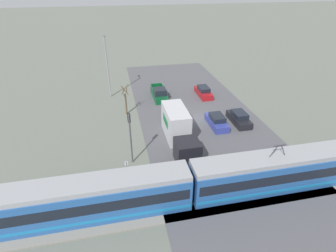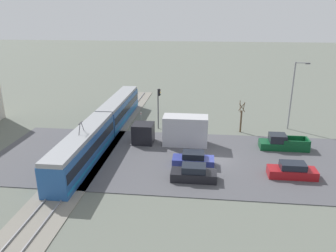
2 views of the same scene
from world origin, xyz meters
TOP-DOWN VIEW (x-y plane):
  - ground_plane at (0.00, 0.00)m, footprint 320.00×320.00m
  - road_surface at (0.00, 0.00)m, footprint 16.32×50.73m
  - rail_bed at (0.00, 14.31)m, footprint 63.23×4.40m
  - light_rail_tram at (5.53, 14.31)m, footprint 31.13×2.66m
  - box_truck at (4.27, 4.93)m, footprint 2.52×9.29m
  - pickup_truck at (4.16, -8.11)m, footprint 1.99×5.69m
  - sedan_car_0 at (-4.82, 2.27)m, footprint 1.86×4.48m
  - sedan_car_1 at (-3.12, -7.48)m, footprint 1.78×4.72m
  - sedan_car_2 at (-1.62, 2.43)m, footprint 1.87×4.45m
  - traffic_light_pole at (9.97, 7.76)m, footprint 0.28×0.47m
  - street_tree at (9.75, -3.64)m, footprint 1.04×0.87m
  - street_lamp_near_crossing at (11.87, -10.65)m, footprint 0.36×1.95m
  - no_parking_sign at (10.70, 10.46)m, footprint 0.32×0.08m

SIDE VIEW (x-z plane):
  - ground_plane at x=0.00m, z-range 0.00..0.00m
  - road_surface at x=0.00m, z-range 0.00..0.08m
  - rail_bed at x=0.00m, z-range -0.06..0.16m
  - sedan_car_1 at x=-3.12m, z-range -0.05..1.48m
  - sedan_car_2 at x=-1.62m, z-range -0.06..1.49m
  - sedan_car_0 at x=-4.82m, z-range -0.06..1.51m
  - pickup_truck at x=4.16m, z-range -0.14..1.67m
  - no_parking_sign at x=10.70m, z-range 0.24..2.38m
  - box_truck at x=4.27m, z-range -0.06..3.59m
  - light_rail_tram at x=5.53m, z-range -0.54..4.11m
  - street_tree at x=9.75m, z-range -0.20..4.19m
  - traffic_light_pole at x=9.97m, z-range 0.82..6.56m
  - street_lamp_near_crossing at x=11.87m, z-range 0.64..10.09m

